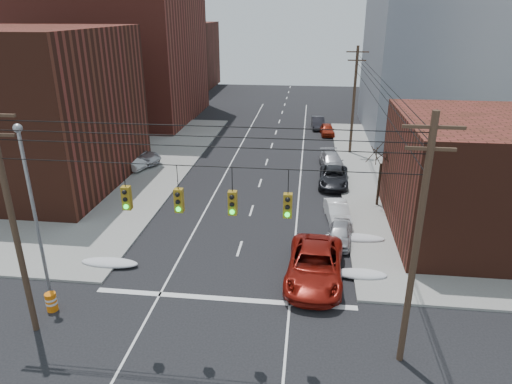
% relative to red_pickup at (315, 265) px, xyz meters
% --- Properties ---
extents(building_brick_tall, '(24.00, 20.00, 30.00)m').
position_rel_red_pickup_xyz_m(building_brick_tall, '(-28.76, 39.05, 14.08)').
color(building_brick_tall, maroon).
rests_on(building_brick_tall, ground).
extents(building_brick_far, '(22.00, 18.00, 12.00)m').
position_rel_red_pickup_xyz_m(building_brick_far, '(-30.76, 65.05, 5.08)').
color(building_brick_far, '#492116').
rests_on(building_brick_far, ground).
extents(building_office, '(22.00, 20.00, 25.00)m').
position_rel_red_pickup_xyz_m(building_office, '(17.24, 35.05, 11.58)').
color(building_office, gray).
rests_on(building_office, ground).
extents(building_glass, '(20.00, 18.00, 22.00)m').
position_rel_red_pickup_xyz_m(building_glass, '(19.24, 61.05, 10.08)').
color(building_glass, gray).
rests_on(building_glass, ground).
extents(utility_pole_left, '(2.20, 0.28, 11.00)m').
position_rel_red_pickup_xyz_m(utility_pole_left, '(-13.26, -5.95, 4.86)').
color(utility_pole_left, '#473323').
rests_on(utility_pole_left, ground).
extents(utility_pole_right, '(2.20, 0.28, 11.00)m').
position_rel_red_pickup_xyz_m(utility_pole_right, '(3.74, -5.95, 4.86)').
color(utility_pole_right, '#473323').
rests_on(utility_pole_right, ground).
extents(utility_pole_far, '(2.20, 0.28, 11.00)m').
position_rel_red_pickup_xyz_m(utility_pole_far, '(3.74, 25.05, 4.86)').
color(utility_pole_far, '#473323').
rests_on(utility_pole_far, ground).
extents(traffic_signals, '(17.00, 0.42, 2.02)m').
position_rel_red_pickup_xyz_m(traffic_signals, '(-4.66, -5.98, 6.24)').
color(traffic_signals, black).
rests_on(traffic_signals, ground).
extents(street_light, '(0.44, 0.44, 9.32)m').
position_rel_red_pickup_xyz_m(street_light, '(-14.26, -2.95, 4.62)').
color(street_light, gray).
rests_on(street_light, ground).
extents(bare_tree, '(2.09, 2.20, 4.93)m').
position_rel_red_pickup_xyz_m(bare_tree, '(4.83, 11.05, 1.40)').
color(bare_tree, black).
rests_on(bare_tree, ground).
extents(snow_nw, '(3.50, 1.08, 0.42)m').
position_rel_red_pickup_xyz_m(snow_nw, '(-12.16, 0.05, -0.71)').
color(snow_nw, silver).
rests_on(snow_nw, ground).
extents(snow_ne, '(3.00, 1.08, 0.42)m').
position_rel_red_pickup_xyz_m(snow_ne, '(2.64, 0.55, -0.71)').
color(snow_ne, silver).
rests_on(snow_ne, ground).
extents(snow_east_far, '(4.00, 1.08, 0.42)m').
position_rel_red_pickup_xyz_m(snow_east_far, '(2.64, 5.05, -0.71)').
color(snow_east_far, silver).
rests_on(snow_east_far, ground).
extents(red_pickup, '(3.43, 6.81, 1.85)m').
position_rel_red_pickup_xyz_m(red_pickup, '(0.00, 0.00, 0.00)').
color(red_pickup, maroon).
rests_on(red_pickup, ground).
extents(parked_car_a, '(1.99, 3.99, 1.31)m').
position_rel_red_pickup_xyz_m(parked_car_a, '(1.64, 4.66, -0.27)').
color(parked_car_a, '#B6B6BB').
rests_on(parked_car_a, ground).
extents(parked_car_b, '(1.96, 4.29, 1.36)m').
position_rel_red_pickup_xyz_m(parked_car_b, '(1.64, 7.98, -0.24)').
color(parked_car_b, white).
rests_on(parked_car_b, ground).
extents(parked_car_c, '(2.72, 5.45, 1.48)m').
position_rel_red_pickup_xyz_m(parked_car_c, '(1.64, 15.34, -0.18)').
color(parked_car_c, black).
rests_on(parked_car_c, ground).
extents(parked_car_d, '(2.66, 5.20, 1.45)m').
position_rel_red_pickup_xyz_m(parked_car_d, '(1.64, 19.86, -0.20)').
color(parked_car_d, '#B3B2B7').
rests_on(parked_car_d, ground).
extents(parked_car_e, '(1.91, 4.05, 1.34)m').
position_rel_red_pickup_xyz_m(parked_car_e, '(1.52, 32.56, -0.26)').
color(parked_car_e, maroon).
rests_on(parked_car_e, ground).
extents(parked_car_f, '(1.83, 4.50, 1.45)m').
position_rel_red_pickup_xyz_m(parked_car_f, '(0.43, 35.81, -0.20)').
color(parked_car_f, black).
rests_on(parked_car_f, ground).
extents(lot_car_a, '(4.80, 2.86, 1.49)m').
position_rel_red_pickup_xyz_m(lot_car_a, '(-18.10, 16.88, -0.03)').
color(lot_car_a, beige).
rests_on(lot_car_a, sidewalk_nw).
extents(lot_car_b, '(6.05, 4.19, 1.54)m').
position_rel_red_pickup_xyz_m(lot_car_b, '(-17.62, 18.79, -0.01)').
color(lot_car_b, silver).
rests_on(lot_car_b, sidewalk_nw).
extents(lot_car_c, '(5.16, 3.17, 1.40)m').
position_rel_red_pickup_xyz_m(lot_car_c, '(-21.54, 9.30, -0.08)').
color(lot_car_c, black).
rests_on(lot_car_c, sidewalk_nw).
extents(lot_car_d, '(4.09, 2.91, 1.29)m').
position_rel_red_pickup_xyz_m(lot_car_d, '(-22.60, 15.28, -0.13)').
color(lot_car_d, '#9F9EA3').
rests_on(lot_car_d, sidewalk_nw).
extents(construction_barrel, '(0.70, 0.70, 0.99)m').
position_rel_red_pickup_xyz_m(construction_barrel, '(-13.26, -4.44, -0.41)').
color(construction_barrel, orange).
rests_on(construction_barrel, ground).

